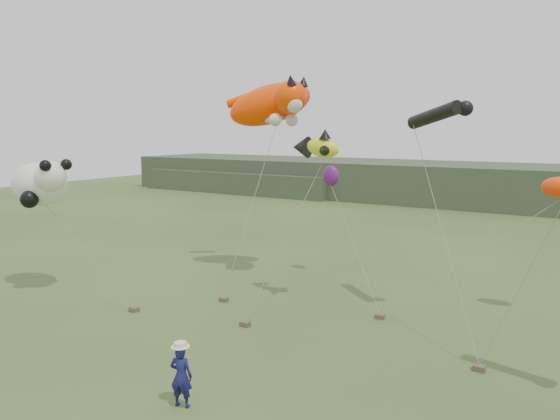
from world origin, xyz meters
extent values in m
plane|color=#385123|center=(0.00, 0.00, 0.00)|extent=(120.00, 120.00, 0.00)
cube|color=#2D3D28|center=(0.00, 45.00, 2.00)|extent=(90.00, 12.00, 4.00)
cube|color=#2D3D28|center=(-30.00, 42.00, 1.25)|extent=(25.00, 8.00, 2.50)
imported|color=#161754|center=(-0.70, -1.96, 0.87)|extent=(0.73, 0.58, 1.74)
cube|color=brown|center=(-5.41, 5.92, 0.09)|extent=(0.36, 0.29, 0.18)
cube|color=brown|center=(-2.82, 3.93, 0.09)|extent=(0.36, 0.29, 0.18)
cube|color=brown|center=(5.67, 4.64, 0.09)|extent=(0.36, 0.29, 0.18)
cube|color=brown|center=(-7.73, 2.86, 0.09)|extent=(0.36, 0.29, 0.18)
cube|color=brown|center=(1.24, 7.49, 0.09)|extent=(0.36, 0.29, 0.18)
ellipsoid|color=#FF3C00|center=(-6.40, 11.16, 8.75)|extent=(5.00, 3.75, 3.01)
sphere|color=#FF3C00|center=(-4.63, 10.27, 9.01)|extent=(1.59, 1.59, 1.59)
cone|color=black|center=(-4.36, 9.83, 9.76)|extent=(0.50, 0.60, 0.60)
cone|color=black|center=(-4.19, 10.71, 9.76)|extent=(0.50, 0.57, 0.57)
sphere|color=silver|center=(-4.28, 10.01, 8.66)|extent=(0.80, 0.80, 0.80)
ellipsoid|color=silver|center=(-6.22, 10.89, 8.04)|extent=(1.56, 0.78, 0.49)
sphere|color=silver|center=(-5.16, 9.74, 7.95)|extent=(0.62, 0.62, 0.62)
sphere|color=silver|center=(-4.98, 10.98, 7.95)|extent=(0.62, 0.62, 0.62)
cylinder|color=#FF3C00|center=(-8.70, 11.86, 9.10)|extent=(1.65, 1.21, 0.96)
ellipsoid|color=yellow|center=(-1.58, 7.79, 6.73)|extent=(1.58, 0.69, 1.00)
cone|color=black|center=(-2.82, 8.10, 6.73)|extent=(0.77, 0.96, 0.93)
cone|color=black|center=(-1.47, 7.79, 7.30)|extent=(0.52, 0.52, 0.41)
cone|color=black|center=(-1.27, 7.27, 6.63)|extent=(0.55, 0.58, 0.41)
cone|color=black|center=(-1.27, 8.31, 6.63)|extent=(0.55, 0.58, 0.41)
cylinder|color=black|center=(2.56, 9.25, 8.03)|extent=(2.66, 2.23, 1.07)
sphere|color=black|center=(3.86, 8.78, 8.27)|extent=(0.58, 0.58, 0.58)
ellipsoid|color=white|center=(-13.81, 2.98, 4.98)|extent=(3.06, 2.04, 2.04)
sphere|color=white|center=(-12.45, 2.64, 5.44)|extent=(1.36, 1.36, 1.36)
sphere|color=black|center=(-12.11, 2.18, 5.95)|extent=(0.50, 0.50, 0.50)
sphere|color=black|center=(-11.99, 3.15, 5.95)|extent=(0.50, 0.50, 0.50)
sphere|color=black|center=(-13.24, 2.07, 4.41)|extent=(0.79, 0.79, 0.79)
sphere|color=black|center=(-14.72, 3.32, 4.53)|extent=(0.79, 0.79, 0.79)
ellipsoid|color=#5A1567|center=(-3.47, 12.32, 5.16)|extent=(0.86, 0.57, 1.05)
camera|label=1|loc=(8.99, -12.34, 7.47)|focal=35.00mm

